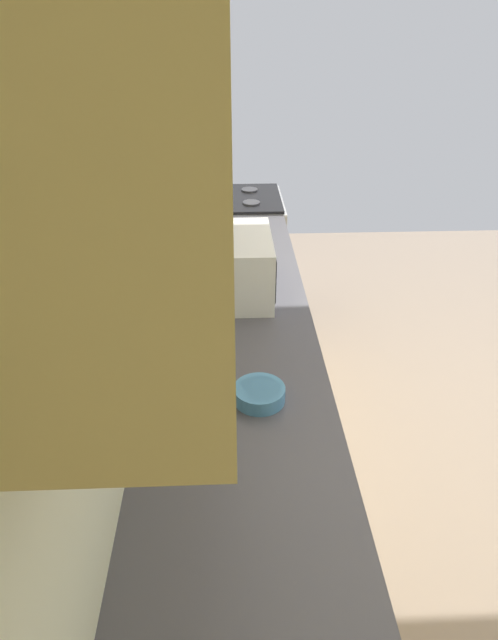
% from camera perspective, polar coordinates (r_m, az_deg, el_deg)
% --- Properties ---
extents(ground_plane, '(6.58, 6.58, 0.00)m').
position_cam_1_polar(ground_plane, '(3.03, 24.46, -15.55)').
color(ground_plane, gray).
extents(wall_back, '(4.24, 0.12, 2.79)m').
position_cam_1_polar(wall_back, '(1.96, -13.05, 10.20)').
color(wall_back, beige).
rests_on(wall_back, ground_plane).
extents(counter_run, '(3.44, 0.66, 0.89)m').
position_cam_1_polar(counter_run, '(2.19, -1.23, -16.68)').
color(counter_run, '#D4B862').
rests_on(counter_run, ground_plane).
extents(upper_cabinets, '(2.07, 0.31, 0.62)m').
position_cam_1_polar(upper_cabinets, '(1.49, -8.84, 23.94)').
color(upper_cabinets, tan).
extents(oven_range, '(0.61, 0.68, 1.07)m').
position_cam_1_polar(oven_range, '(3.84, -1.69, 6.32)').
color(oven_range, '#B7BABF').
rests_on(oven_range, ground_plane).
extents(microwave, '(0.45, 0.40, 0.28)m').
position_cam_1_polar(microwave, '(2.42, -2.21, 5.70)').
color(microwave, white).
rests_on(microwave, counter_run).
extents(bowl, '(0.17, 0.17, 0.05)m').
position_cam_1_polar(bowl, '(1.83, 1.10, -7.67)').
color(bowl, '#4C8CBF').
rests_on(bowl, counter_run).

